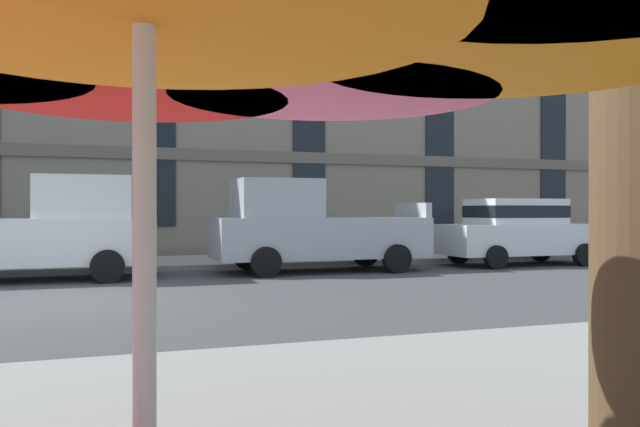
# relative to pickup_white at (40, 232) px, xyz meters

# --- Properties ---
(ground_plane) EXTENTS (120.00, 120.00, 0.00)m
(ground_plane) POSITION_rel_pickup_white_xyz_m (0.37, -3.70, -1.03)
(ground_plane) COLOR #424244
(sidewalk_far) EXTENTS (56.00, 3.60, 0.12)m
(sidewalk_far) POSITION_rel_pickup_white_xyz_m (0.37, 3.10, -0.97)
(sidewalk_far) COLOR #9E998E
(sidewalk_far) RESTS_ON ground
(apartment_building) EXTENTS (38.69, 12.08, 12.80)m
(apartment_building) POSITION_rel_pickup_white_xyz_m (0.37, 11.29, 5.37)
(apartment_building) COLOR gray
(apartment_building) RESTS_ON ground
(pickup_white) EXTENTS (5.10, 2.12, 2.20)m
(pickup_white) POSITION_rel_pickup_white_xyz_m (0.00, 0.00, 0.00)
(pickup_white) COLOR silver
(pickup_white) RESTS_ON ground
(pickup_silver) EXTENTS (5.10, 2.12, 2.20)m
(pickup_silver) POSITION_rel_pickup_white_xyz_m (5.97, 0.00, 0.00)
(pickup_silver) COLOR #A8AAB2
(pickup_silver) RESTS_ON ground
(sedan_white) EXTENTS (4.40, 1.98, 1.78)m
(sedan_white) POSITION_rel_pickup_white_xyz_m (11.86, -0.00, -0.08)
(sedan_white) COLOR silver
(sedan_white) RESTS_ON ground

